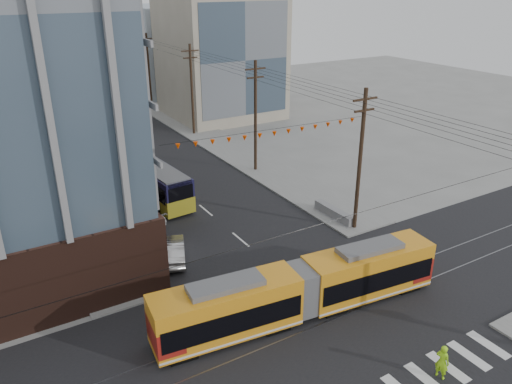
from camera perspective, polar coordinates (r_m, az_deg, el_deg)
ground at (r=28.22m, az=12.99°, el=-17.08°), size 160.00×160.00×0.00m
bg_bldg_ne_near at (r=71.16m, az=-4.14°, el=15.06°), size 14.00×14.00×16.00m
bg_bldg_ne_far at (r=90.16m, az=-9.00°, el=15.91°), size 16.00×16.00×14.00m
utility_pole_far at (r=75.93m, az=-12.12°, el=13.22°), size 0.30×0.30×11.00m
streetcar at (r=29.02m, az=5.21°, el=-11.09°), size 17.49×4.25×3.34m
city_bus at (r=45.30m, az=-12.02°, el=1.54°), size 3.54×11.90×3.32m
parked_car_silver at (r=35.11m, az=-9.45°, el=-6.58°), size 3.04×4.67×1.46m
parked_car_white at (r=40.82m, az=-12.71°, el=-2.56°), size 2.84×4.67×1.27m
parked_car_grey at (r=45.28m, az=-15.40°, el=-0.18°), size 2.82×4.99×1.31m
pedestrian at (r=26.97m, az=20.51°, el=-17.71°), size 0.59×0.77×1.89m
jersey_barrier at (r=41.02m, az=8.91°, el=-2.44°), size 1.01×4.32×0.86m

